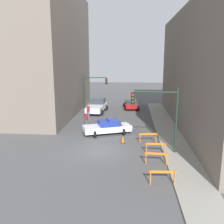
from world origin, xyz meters
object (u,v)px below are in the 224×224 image
at_px(pedestrian_corner, 88,111).
at_px(barrier_front, 163,175).
at_px(parked_car_near, 131,104).
at_px(barrier_corner, 148,136).
at_px(barrier_mid, 156,156).
at_px(traffic_cone, 123,140).
at_px(pedestrian_crossing, 86,119).
at_px(white_truck, 97,106).
at_px(traffic_light_near, 161,110).
at_px(barrier_back, 156,147).
at_px(police_car, 107,127).
at_px(traffic_light_far, 92,87).

relative_size(pedestrian_corner, barrier_front, 1.04).
bearing_deg(parked_car_near, pedestrian_corner, -136.14).
bearing_deg(barrier_front, parked_car_near, 95.04).
relative_size(parked_car_near, barrier_corner, 2.80).
xyz_separation_m(parked_car_near, barrier_mid, (1.94, -20.32, -0.06)).
bearing_deg(traffic_cone, barrier_mid, -60.42).
distance_m(pedestrian_crossing, barrier_mid, 11.74).
bearing_deg(barrier_corner, barrier_front, -86.86).
bearing_deg(parked_car_near, barrier_corner, -89.88).
bearing_deg(white_truck, traffic_cone, -67.52).
bearing_deg(traffic_cone, traffic_light_near, -36.23).
height_order(traffic_light_near, traffic_cone, traffic_light_near).
bearing_deg(barrier_back, barrier_front, -90.48).
xyz_separation_m(barrier_mid, barrier_back, (0.15, 2.06, 0.00)).
height_order(pedestrian_crossing, barrier_mid, pedestrian_crossing).
xyz_separation_m(police_car, white_truck, (-2.47, 10.13, 0.18)).
height_order(police_car, pedestrian_crossing, pedestrian_crossing).
bearing_deg(police_car, pedestrian_corner, 3.34).
distance_m(barrier_mid, barrier_corner, 4.69).
bearing_deg(barrier_mid, traffic_cone, 119.58).
bearing_deg(white_truck, pedestrian_corner, -96.77).
height_order(barrier_front, traffic_cone, barrier_front).
distance_m(traffic_light_near, traffic_cone, 4.96).
bearing_deg(traffic_light_near, parked_car_near, 97.68).
xyz_separation_m(barrier_mid, barrier_corner, (-0.30, 4.68, 0.00)).
distance_m(barrier_back, barrier_corner, 2.65).
height_order(barrier_front, barrier_back, same).
xyz_separation_m(police_car, pedestrian_corner, (-3.13, 6.84, 0.14)).
xyz_separation_m(police_car, barrier_front, (4.31, -10.02, -0.11)).
relative_size(pedestrian_crossing, pedestrian_corner, 1.00).
bearing_deg(traffic_cone, barrier_back, -41.90).
bearing_deg(pedestrian_crossing, parked_car_near, -105.76).
bearing_deg(police_car, pedestrian_crossing, 25.18).
xyz_separation_m(white_truck, parked_car_near, (4.73, 3.07, -0.23)).
xyz_separation_m(white_truck, barrier_mid, (6.67, -17.25, -0.29)).
xyz_separation_m(barrier_corner, traffic_cone, (-2.24, -0.19, -0.30)).
bearing_deg(barrier_back, barrier_corner, 99.91).
relative_size(traffic_light_far, white_truck, 0.94).
relative_size(traffic_light_far, barrier_back, 3.25).
height_order(parked_car_near, barrier_back, parked_car_near).
bearing_deg(white_truck, barrier_back, -61.23).
xyz_separation_m(police_car, barrier_mid, (4.20, -7.12, -0.11)).
distance_m(traffic_light_far, pedestrian_crossing, 8.93).
height_order(pedestrian_crossing, traffic_cone, pedestrian_crossing).
height_order(police_car, pedestrian_corner, pedestrian_corner).
relative_size(pedestrian_corner, barrier_mid, 1.04).
distance_m(barrier_corner, traffic_cone, 2.27).
relative_size(pedestrian_crossing, barrier_corner, 1.04).
distance_m(traffic_light_far, pedestrian_corner, 4.87).
height_order(parked_car_near, pedestrian_crossing, pedestrian_crossing).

